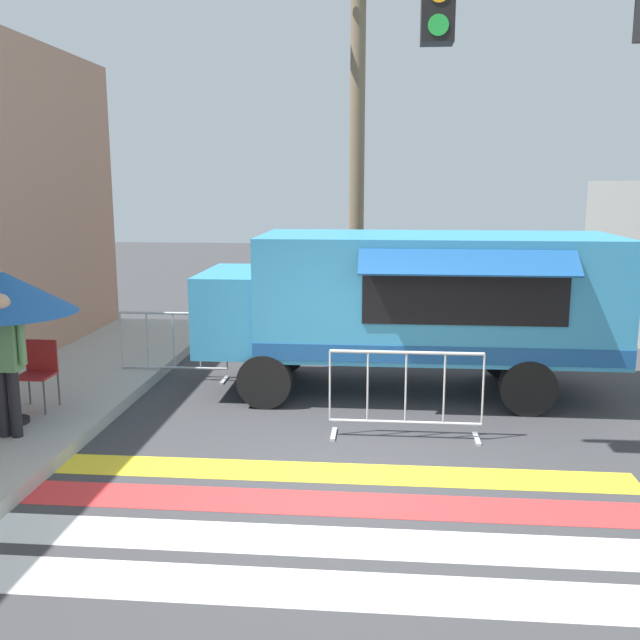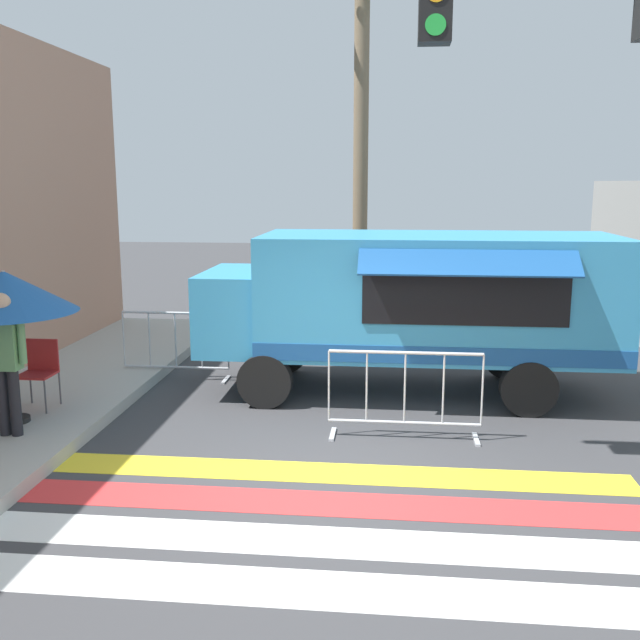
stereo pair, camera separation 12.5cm
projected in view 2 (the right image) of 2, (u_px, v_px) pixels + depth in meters
ground_plane at (334, 483)px, 7.55m from camera, size 60.00×60.00×0.00m
crosswalk_painted at (326, 521)px, 6.69m from camera, size 6.40×2.84×0.01m
food_truck at (405, 298)px, 10.58m from camera, size 6.06×2.57×2.39m
patio_umbrella at (5, 292)px, 8.67m from camera, size 1.73×1.73×1.92m
folding_chair at (39, 367)px, 9.51m from camera, size 0.44×0.44×0.90m
vendor_person at (5, 355)px, 8.33m from camera, size 0.53×0.23×1.72m
barricade_front at (405, 396)px, 8.78m from camera, size 1.90×0.44×1.11m
barricade_side at (176, 347)px, 11.44m from camera, size 1.75×0.44×1.11m
palm_tree at (360, 60)px, 14.34m from camera, size 2.10×2.18×7.82m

